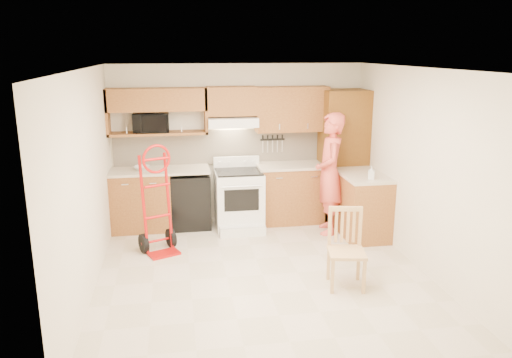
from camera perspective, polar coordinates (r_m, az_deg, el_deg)
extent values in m
cube|color=beige|center=(6.36, 0.74, -10.86)|extent=(4.00, 4.50, 0.02)
cube|color=white|center=(5.75, 0.83, 12.47)|extent=(4.00, 4.50, 0.02)
cube|color=beige|center=(8.12, -2.02, 4.09)|extent=(4.00, 0.02, 2.50)
cube|color=beige|center=(3.83, 6.75, -8.01)|extent=(4.00, 0.02, 2.50)
cube|color=beige|center=(5.93, -18.72, -0.57)|extent=(0.02, 4.50, 2.50)
cube|color=beige|center=(6.58, 18.29, 0.90)|extent=(0.02, 4.50, 2.50)
cube|color=beige|center=(8.10, -1.99, 3.71)|extent=(3.92, 0.03, 0.55)
cube|color=#976230|center=(7.96, -12.82, -2.41)|extent=(0.90, 0.60, 0.90)
cube|color=black|center=(7.95, -7.41, -2.37)|extent=(0.60, 0.60, 0.85)
cube|color=#976230|center=(8.15, 4.12, -1.68)|extent=(1.14, 0.60, 0.90)
cube|color=beige|center=(7.82, -10.82, 0.97)|extent=(1.50, 0.63, 0.04)
cube|color=beige|center=(8.03, 4.18, 1.54)|extent=(1.14, 0.63, 0.04)
cube|color=#976230|center=(7.67, 11.85, -3.00)|extent=(0.60, 1.00, 0.90)
cube|color=beige|center=(7.54, 12.03, 0.41)|extent=(0.63, 1.00, 0.04)
cube|color=brown|center=(8.23, 9.76, 2.61)|extent=(0.70, 0.60, 2.10)
cube|color=#976230|center=(7.78, -11.17, 8.81)|extent=(1.50, 0.33, 0.34)
cube|color=#976230|center=(7.85, -10.99, 5.10)|extent=(1.50, 0.33, 0.04)
cube|color=#976230|center=(7.83, -2.78, 8.80)|extent=(0.76, 0.33, 0.44)
cube|color=#976230|center=(8.01, 4.07, 7.90)|extent=(1.14, 0.33, 0.70)
cube|color=white|center=(7.81, -2.69, 6.49)|extent=(0.76, 0.46, 0.14)
imported|color=black|center=(7.83, -11.79, 6.28)|extent=(0.54, 0.37, 0.29)
imported|color=#DF5344|center=(7.58, 8.35, 0.59)|extent=(0.54, 0.73, 1.82)
imported|color=white|center=(7.25, 12.91, 0.73)|extent=(0.11, 0.11, 0.19)
imported|color=white|center=(7.82, -12.77, 1.24)|extent=(0.27, 0.27, 0.06)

